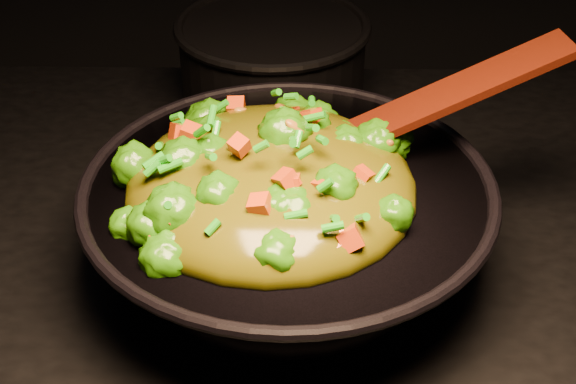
# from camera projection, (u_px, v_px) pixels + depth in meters

# --- Properties ---
(wok) EXTENTS (0.52, 0.52, 0.11)m
(wok) POSITION_uv_depth(u_px,v_px,m) (288.00, 230.00, 0.82)
(wok) COLOR black
(wok) RESTS_ON stovetop
(stir_fry) EXTENTS (0.37, 0.37, 0.10)m
(stir_fry) POSITION_uv_depth(u_px,v_px,m) (270.00, 150.00, 0.75)
(stir_fry) COLOR #2C7808
(stir_fry) RESTS_ON wok
(spatula) EXTENTS (0.31, 0.10, 0.13)m
(spatula) POSITION_uv_depth(u_px,v_px,m) (416.00, 109.00, 0.80)
(spatula) COLOR #381703
(spatula) RESTS_ON wok
(back_pot) EXTENTS (0.25, 0.25, 0.14)m
(back_pot) POSITION_uv_depth(u_px,v_px,m) (273.00, 70.00, 1.08)
(back_pot) COLOR black
(back_pot) RESTS_ON stovetop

